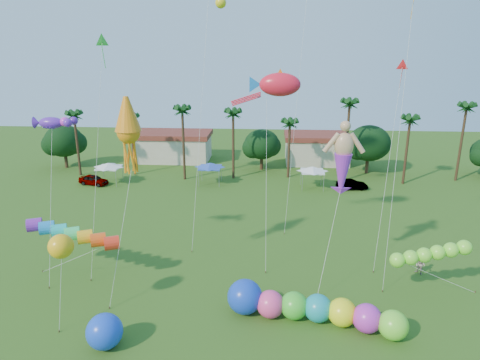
# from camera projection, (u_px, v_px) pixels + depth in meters

# --- Properties ---
(tree_line) EXTENTS (69.46, 8.91, 11.00)m
(tree_line) POSITION_uv_depth(u_px,v_px,m) (279.00, 144.00, 64.72)
(tree_line) COLOR #3A2819
(tree_line) RESTS_ON ground
(buildings_row) EXTENTS (35.00, 7.00, 4.00)m
(buildings_row) POSITION_uv_depth(u_px,v_px,m) (238.00, 149.00, 71.54)
(buildings_row) COLOR beige
(buildings_row) RESTS_ON ground
(tent_row) EXTENTS (31.00, 4.00, 0.60)m
(tent_row) POSITION_uv_depth(u_px,v_px,m) (209.00, 166.00, 58.48)
(tent_row) COLOR white
(tent_row) RESTS_ON ground
(car_a) EXTENTS (4.48, 2.75, 1.42)m
(car_a) POSITION_uv_depth(u_px,v_px,m) (94.00, 180.00, 59.34)
(car_a) COLOR #4C4C54
(car_a) RESTS_ON ground
(car_b) EXTENTS (4.21, 1.88, 1.34)m
(car_b) POSITION_uv_depth(u_px,v_px,m) (352.00, 185.00, 57.36)
(car_b) COLOR #4C4C54
(car_b) RESTS_ON ground
(spectator_b) EXTENTS (1.05, 1.08, 1.75)m
(spectator_b) POSITION_uv_depth(u_px,v_px,m) (420.00, 265.00, 35.75)
(spectator_b) COLOR gray
(spectator_b) RESTS_ON ground
(caterpillar_inflatable) EXTENTS (12.26, 4.70, 2.51)m
(caterpillar_inflatable) POSITION_uv_depth(u_px,v_px,m) (307.00, 308.00, 29.46)
(caterpillar_inflatable) COLOR #FD428E
(caterpillar_inflatable) RESTS_ON ground
(blue_ball) EXTENTS (2.29, 2.29, 2.29)m
(blue_ball) POSITION_uv_depth(u_px,v_px,m) (104.00, 331.00, 26.87)
(blue_ball) COLOR blue
(blue_ball) RESTS_ON ground
(rainbow_tube) EXTENTS (8.92, 2.93, 4.16)m
(rainbow_tube) POSITION_uv_depth(u_px,v_px,m) (87.00, 242.00, 33.58)
(rainbow_tube) COLOR red
(rainbow_tube) RESTS_ON ground
(green_worm) EXTENTS (9.60, 2.78, 3.63)m
(green_worm) POSITION_uv_depth(u_px,v_px,m) (397.00, 260.00, 32.13)
(green_worm) COLOR #7FF536
(green_worm) RESTS_ON ground
(orange_ball_kite) EXTENTS (1.83, 2.27, 6.53)m
(orange_ball_kite) POSITION_uv_depth(u_px,v_px,m) (61.00, 246.00, 28.16)
(orange_ball_kite) COLOR yellow
(orange_ball_kite) RESTS_ON ground
(merman_kite) EXTENTS (3.27, 5.25, 12.43)m
(merman_kite) POSITION_uv_depth(u_px,v_px,m) (343.00, 163.00, 33.31)
(merman_kite) COLOR tan
(merman_kite) RESTS_ON ground
(fish_kite) EXTENTS (5.33, 6.05, 16.34)m
(fish_kite) POSITION_uv_depth(u_px,v_px,m) (280.00, 85.00, 36.46)
(fish_kite) COLOR red
(fish_kite) RESTS_ON ground
(squid_kite) EXTENTS (2.44, 5.51, 15.00)m
(squid_kite) POSITION_uv_depth(u_px,v_px,m) (128.00, 132.00, 31.56)
(squid_kite) COLOR orange
(squid_kite) RESTS_ON ground
(lobster_kite) EXTENTS (3.61, 4.91, 13.23)m
(lobster_kite) POSITION_uv_depth(u_px,v_px,m) (51.00, 123.00, 33.65)
(lobster_kite) COLOR #5F24B5
(lobster_kite) RESTS_ON ground
(delta_kite_red) EXTENTS (2.40, 4.46, 17.36)m
(delta_kite_red) POSITION_uv_depth(u_px,v_px,m) (402.00, 70.00, 35.22)
(delta_kite_red) COLOR red
(delta_kite_red) RESTS_ON ground
(delta_kite_yellow) EXTENTS (1.55, 4.08, 22.44)m
(delta_kite_yellow) POSITION_uv_depth(u_px,v_px,m) (413.00, 3.00, 30.43)
(delta_kite_yellow) COLOR #FFA11A
(delta_kite_yellow) RESTS_ON ground
(delta_kite_green) EXTENTS (1.64, 4.94, 19.33)m
(delta_kite_green) POSITION_uv_depth(u_px,v_px,m) (102.00, 45.00, 33.53)
(delta_kite_green) COLOR green
(delta_kite_green) RESTS_ON ground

